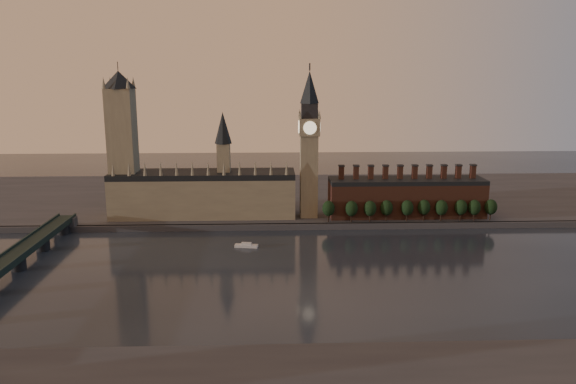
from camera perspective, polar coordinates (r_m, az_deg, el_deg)
name	(u,v)px	position (r m, az deg, el deg)	size (l,w,h in m)	color
ground	(304,277)	(298.32, 1.68, -8.68)	(900.00, 900.00, 0.00)	black
north_bank	(291,198)	(468.14, 0.28, -0.58)	(900.00, 182.00, 4.00)	#414246
palace_of_westminster	(204,191)	(404.48, -8.51, 0.05)	(130.00, 30.30, 74.00)	gray
victoria_tower	(122,140)	(408.46, -16.48, 5.13)	(24.00, 24.00, 108.00)	gray
big_ben	(309,143)	(392.01, 2.16, 5.01)	(15.00, 15.00, 107.00)	gray
chimney_block	(406,197)	(409.93, 11.92, -0.46)	(110.00, 25.00, 37.00)	brown
embankment_tree_0	(328,208)	(386.21, 4.13, -1.68)	(8.60, 8.60, 14.88)	black
embankment_tree_1	(352,209)	(387.44, 6.47, -1.68)	(8.60, 8.60, 14.88)	black
embankment_tree_2	(370,208)	(389.26, 8.34, -1.67)	(8.60, 8.60, 14.88)	black
embankment_tree_3	(387,208)	(392.71, 9.98, -1.60)	(8.60, 8.60, 14.88)	black
embankment_tree_4	(407,208)	(395.55, 12.01, -1.58)	(8.60, 8.60, 14.88)	black
embankment_tree_5	(424,207)	(399.59, 13.65, -1.52)	(8.60, 8.60, 14.88)	black
embankment_tree_6	(441,208)	(401.65, 15.32, -1.54)	(8.60, 8.60, 14.88)	black
embankment_tree_7	(461,207)	(406.26, 17.16, -1.50)	(8.60, 8.60, 14.88)	black
embankment_tree_8	(474,207)	(409.00, 18.41, -1.49)	(8.60, 8.60, 14.88)	black
embankment_tree_9	(491,207)	(413.88, 19.91, -1.44)	(8.60, 8.60, 14.88)	black
westminster_bridge	(1,270)	(322.87, -27.14, -7.03)	(14.00, 200.00, 11.55)	black
river_boat	(246,245)	(347.11, -4.25, -5.44)	(14.62, 6.04, 2.84)	silver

